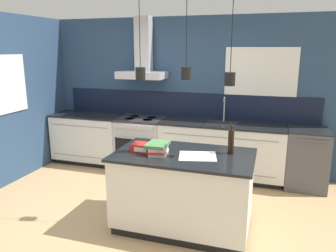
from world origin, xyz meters
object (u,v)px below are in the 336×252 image
(dishwasher, at_px, (306,158))
(red_supply_box, at_px, (143,148))
(oven_range, at_px, (141,143))
(book_stack, at_px, (158,148))
(bottle_on_island, at_px, (231,141))

(dishwasher, xyz_separation_m, red_supply_box, (-1.95, -1.75, 0.50))
(oven_range, height_order, book_stack, book_stack)
(red_supply_box, bearing_deg, dishwasher, 41.96)
(oven_range, xyz_separation_m, book_stack, (0.94, -1.77, 0.52))
(bottle_on_island, bearing_deg, dishwasher, 57.43)
(book_stack, xyz_separation_m, red_supply_box, (-0.19, 0.02, -0.02))
(dishwasher, distance_m, red_supply_box, 2.66)
(book_stack, bearing_deg, oven_range, 117.92)
(dishwasher, xyz_separation_m, bottle_on_island, (-0.97, -1.52, 0.60))
(book_stack, bearing_deg, dishwasher, 45.29)
(red_supply_box, bearing_deg, oven_range, 113.05)
(oven_range, distance_m, bottle_on_island, 2.37)
(oven_range, height_order, dishwasher, same)
(oven_range, height_order, red_supply_box, red_supply_box)
(red_supply_box, bearing_deg, book_stack, -6.09)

